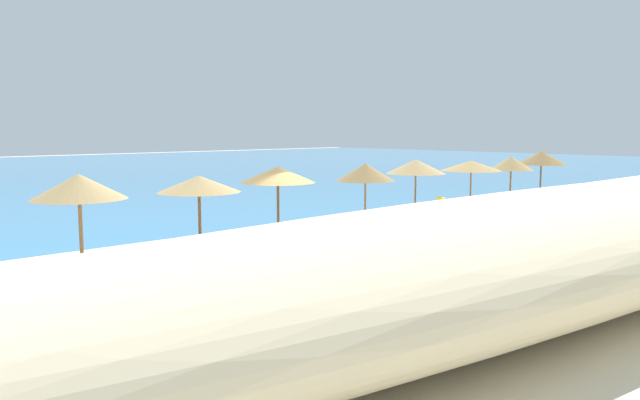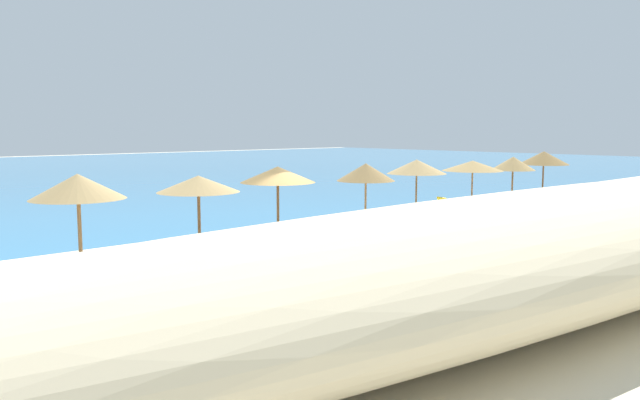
# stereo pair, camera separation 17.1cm
# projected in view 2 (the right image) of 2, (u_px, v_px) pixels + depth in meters

# --- Properties ---
(ground_plane) EXTENTS (160.00, 160.00, 0.00)m
(ground_plane) POSITION_uv_depth(u_px,v_px,m) (303.00, 254.00, 19.53)
(ground_plane) COLOR beige
(dune_ridge) EXTENTS (45.11, 9.95, 2.56)m
(dune_ridge) POSITION_uv_depth(u_px,v_px,m) (622.00, 233.00, 15.81)
(dune_ridge) COLOR beige
(dune_ridge) RESTS_ON ground_plane
(beach_umbrella_3) EXTENTS (2.36, 2.36, 2.79)m
(beach_umbrella_3) POSITION_uv_depth(u_px,v_px,m) (78.00, 187.00, 15.57)
(beach_umbrella_3) COLOR brown
(beach_umbrella_3) RESTS_ON ground_plane
(beach_umbrella_4) EXTENTS (2.48, 2.48, 2.53)m
(beach_umbrella_4) POSITION_uv_depth(u_px,v_px,m) (198.00, 184.00, 18.51)
(beach_umbrella_4) COLOR brown
(beach_umbrella_4) RESTS_ON ground_plane
(beach_umbrella_5) EXTENTS (2.52, 2.52, 2.67)m
(beach_umbrella_5) POSITION_uv_depth(u_px,v_px,m) (278.00, 175.00, 20.68)
(beach_umbrella_5) COLOR brown
(beach_umbrella_5) RESTS_ON ground_plane
(beach_umbrella_6) EXTENTS (2.16, 2.16, 2.65)m
(beach_umbrella_6) POSITION_uv_depth(u_px,v_px,m) (366.00, 172.00, 22.84)
(beach_umbrella_6) COLOR brown
(beach_umbrella_6) RESTS_ON ground_plane
(beach_umbrella_7) EXTENTS (2.40, 2.40, 2.68)m
(beach_umbrella_7) POSITION_uv_depth(u_px,v_px,m) (417.00, 167.00, 25.07)
(beach_umbrella_7) COLOR brown
(beach_umbrella_7) RESTS_ON ground_plane
(beach_umbrella_8) EXTENTS (2.68, 2.68, 2.52)m
(beach_umbrella_8) POSITION_uv_depth(u_px,v_px,m) (473.00, 166.00, 27.40)
(beach_umbrella_8) COLOR brown
(beach_umbrella_8) RESTS_ON ground_plane
(beach_umbrella_9) EXTENTS (2.11, 2.11, 2.58)m
(beach_umbrella_9) POSITION_uv_depth(u_px,v_px,m) (513.00, 163.00, 29.87)
(beach_umbrella_9) COLOR brown
(beach_umbrella_9) RESTS_ON ground_plane
(beach_umbrella_10) EXTENTS (2.58, 2.58, 2.75)m
(beach_umbrella_10) POSITION_uv_depth(u_px,v_px,m) (544.00, 158.00, 32.44)
(beach_umbrella_10) COLOR brown
(beach_umbrella_10) RESTS_ON ground_plane
(lounge_chair_0) EXTENTS (1.55, 1.20, 1.04)m
(lounge_chair_0) POSITION_uv_depth(u_px,v_px,m) (307.00, 236.00, 20.01)
(lounge_chair_0) COLOR white
(lounge_chair_0) RESTS_ON ground_plane
(lounge_chair_1) EXTENTS (1.75, 1.05, 1.21)m
(lounge_chair_1) POSITION_uv_depth(u_px,v_px,m) (434.00, 216.00, 24.55)
(lounge_chair_1) COLOR yellow
(lounge_chair_1) RESTS_ON ground_plane
(beach_ball) EXTENTS (0.35, 0.35, 0.35)m
(beach_ball) POSITION_uv_depth(u_px,v_px,m) (512.00, 223.00, 24.83)
(beach_ball) COLOR blue
(beach_ball) RESTS_ON ground_plane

